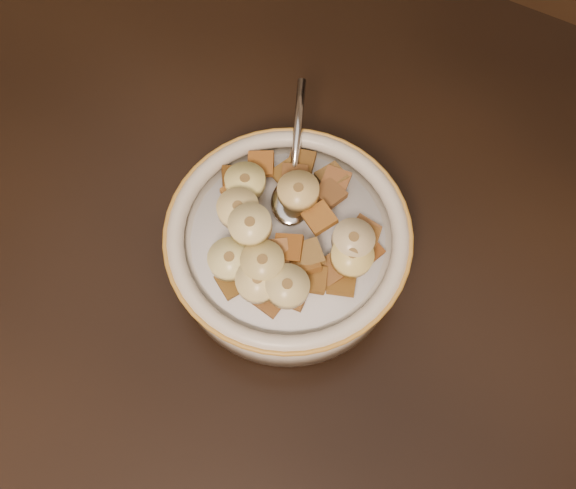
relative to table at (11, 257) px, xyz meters
The scene contains 45 objects.
floor 0.78m from the table, ahead, with size 4.00×4.50×0.10m, color #422816.
table is the anchor object (origin of this frame).
chair 0.66m from the table, 85.28° to the left, with size 0.41×0.41×0.92m, color black.
cereal_bowl 0.24m from the table, 26.09° to the left, with size 0.18×0.18×0.04m, color beige.
milk 0.24m from the table, 26.09° to the left, with size 0.15×0.15×0.00m, color silver.
spoon 0.25m from the table, 32.90° to the left, with size 0.03×0.04×0.01m, color silver.
cereal_square_0 0.27m from the table, 28.03° to the left, with size 0.02×0.02×0.01m, color #99631F.
cereal_square_1 0.30m from the table, 26.06° to the left, with size 0.02×0.02×0.01m, color brown.
cereal_square_2 0.25m from the table, 38.48° to the left, with size 0.02×0.02×0.01m, color brown.
cereal_square_3 0.25m from the table, 37.35° to the left, with size 0.02×0.02×0.01m, color brown.
cereal_square_4 0.22m from the table, 28.43° to the left, with size 0.02×0.02×0.01m, color brown.
cereal_square_5 0.23m from the table, 17.55° to the left, with size 0.02×0.02×0.01m, color brown.
cereal_square_6 0.26m from the table, 34.61° to the left, with size 0.02×0.02×0.01m, color brown.
cereal_square_7 0.26m from the table, 20.15° to the left, with size 0.02×0.02×0.01m, color #8D5D20.
cereal_square_8 0.27m from the table, 17.80° to the left, with size 0.02×0.02×0.01m, color brown.
cereal_square_9 0.29m from the table, 18.60° to the left, with size 0.02×0.02×0.01m, color brown.
cereal_square_10 0.26m from the table, 14.74° to the left, with size 0.02×0.02×0.01m, color brown.
cereal_square_11 0.28m from the table, 36.67° to the left, with size 0.02×0.02×0.01m, color brown.
cereal_square_12 0.22m from the table, 20.64° to the left, with size 0.02×0.02×0.01m, color brown.
cereal_square_13 0.28m from the table, 35.70° to the left, with size 0.02×0.02×0.01m, color brown.
cereal_square_14 0.21m from the table, 14.68° to the left, with size 0.02×0.02×0.01m, color brown.
cereal_square_15 0.23m from the table, 41.41° to the left, with size 0.02×0.02×0.01m, color #935619.
cereal_square_16 0.28m from the table, 33.25° to the left, with size 0.02×0.02×0.01m, color brown.
cereal_square_17 0.27m from the table, 21.41° to the left, with size 0.02×0.02×0.01m, color olive.
cereal_square_18 0.28m from the table, 19.79° to the left, with size 0.02×0.02×0.01m, color brown.
cereal_square_19 0.26m from the table, 40.49° to the left, with size 0.02×0.02×0.01m, color brown.
cereal_square_20 0.24m from the table, 13.05° to the left, with size 0.02×0.02×0.01m, color brown.
cereal_square_21 0.25m from the table, 18.00° to the left, with size 0.02×0.02×0.01m, color brown.
cereal_square_22 0.21m from the table, 39.56° to the left, with size 0.02×0.02×0.01m, color brown.
cereal_square_23 0.30m from the table, 24.16° to the left, with size 0.02×0.02×0.01m, color brown.
cereal_square_24 0.26m from the table, 34.07° to the left, with size 0.02×0.02×0.01m, color brown.
cereal_square_25 0.25m from the table, 21.79° to the left, with size 0.02×0.02×0.01m, color brown.
cereal_square_26 0.21m from the table, 35.13° to the left, with size 0.02×0.02×0.01m, color brown.
cereal_square_27 0.24m from the table, 20.62° to the left, with size 0.02×0.02×0.01m, color brown.
cereal_square_28 0.30m from the table, 27.05° to the left, with size 0.02×0.02×0.01m, color brown.
banana_slice_0 0.30m from the table, 22.03° to the left, with size 0.03×0.03×0.01m, color #E7D86E.
banana_slice_1 0.22m from the table, 28.95° to the left, with size 0.03×0.03×0.01m, color #FFE079.
banana_slice_2 0.24m from the table, 14.42° to the left, with size 0.03×0.03×0.01m, color beige.
banana_slice_3 0.22m from the table, 36.54° to the left, with size 0.03×0.03×0.01m, color #F7E979.
banana_slice_4 0.24m from the table, 17.98° to the left, with size 0.03×0.03×0.01m, color tan.
banana_slice_5 0.23m from the table, 24.48° to the left, with size 0.03×0.03×0.01m, color #FBDC95.
banana_slice_6 0.30m from the table, 24.55° to the left, with size 0.03×0.03×0.01m, color beige.
banana_slice_7 0.22m from the table, 17.87° to the left, with size 0.03×0.03×0.01m, color #FEF49B.
banana_slice_8 0.26m from the table, 14.68° to the left, with size 0.03×0.03×0.01m, color #F2D992.
banana_slice_9 0.26m from the table, 32.25° to the left, with size 0.03×0.03×0.01m, color #EEC878.
Camera 1 is at (0.31, -0.07, 1.23)m, focal length 40.00 mm.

